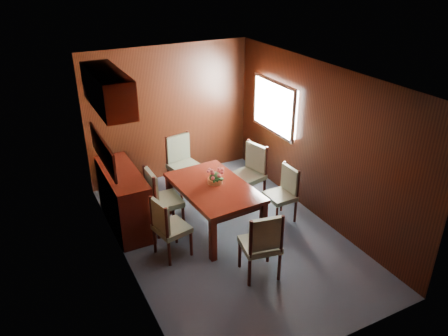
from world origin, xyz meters
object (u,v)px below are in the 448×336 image
sideboard (124,198)px  chair_head (262,242)px  chair_left_near (167,225)px  chair_right_near (284,191)px  dining_table (214,192)px  flower_centerpiece (215,176)px

sideboard → chair_head: size_ratio=1.45×
sideboard → chair_left_near: 1.08m
chair_left_near → chair_right_near: chair_left_near is taller
chair_right_near → chair_head: 1.46m
chair_left_near → chair_head: (0.89, -0.95, 0.04)m
dining_table → flower_centerpiece: bearing=47.5°
chair_left_near → dining_table: bearing=100.5°
dining_table → chair_left_near: (-0.87, -0.36, -0.11)m
sideboard → dining_table: size_ratio=0.90×
chair_left_near → flower_centerpiece: bearing=103.1°
dining_table → chair_left_near: chair_left_near is taller
dining_table → chair_left_near: 0.94m
flower_centerpiece → chair_right_near: bearing=-19.1°
sideboard → chair_right_near: sideboard is taller
dining_table → flower_centerpiece: 0.24m
chair_right_near → flower_centerpiece: flower_centerpiece is taller
chair_head → chair_right_near: bearing=55.7°
chair_right_near → chair_head: chair_head is taller
flower_centerpiece → chair_left_near: bearing=-155.0°
chair_right_near → chair_head: bearing=133.8°
chair_right_near → chair_head: size_ratio=0.91×
dining_table → chair_left_near: size_ratio=1.74×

